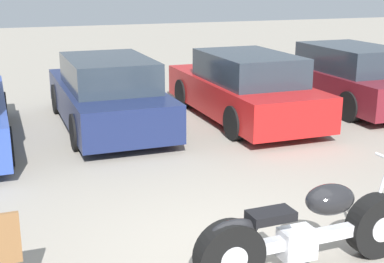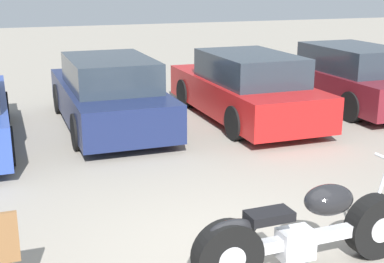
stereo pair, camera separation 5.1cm
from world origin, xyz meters
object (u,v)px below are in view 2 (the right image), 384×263
Objects in this scene: motorcycle at (304,232)px; parked_car_maroon at (347,77)px; parked_car_navy at (109,94)px; parked_car_red at (245,88)px.

motorcycle is 0.52× the size of parked_car_maroon.
parked_car_navy is 1.00× the size of parked_car_maroon.
parked_car_navy is 1.00× the size of parked_car_red.
parked_car_maroon is at bearing -0.21° from parked_car_navy.
parked_car_red is (2.04, 5.66, 0.23)m from motorcycle.
parked_car_maroon reaches higher than motorcycle.
parked_car_navy is at bearing 96.54° from motorcycle.
motorcycle is 6.02m from parked_car_red.
parked_car_maroon is (4.78, 6.03, 0.23)m from motorcycle.
parked_car_navy and parked_car_maroon have the same top height.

